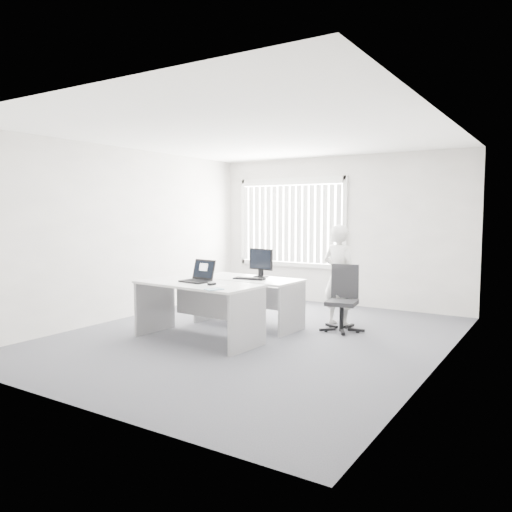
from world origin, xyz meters
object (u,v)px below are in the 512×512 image
Objects in this scene: monitor at (261,263)px; office_chair at (342,310)px; desk_near at (198,299)px; desk_far at (248,291)px; laptop at (195,271)px; person at (339,275)px.

office_chair is at bearing 20.22° from monitor.
desk_far is (0.10, 1.10, -0.04)m from desk_near.
office_chair is 1.44m from monitor.
office_chair reaches higher than desk_far.
laptop reaches higher than desk_near.
office_chair is (1.35, 0.48, -0.23)m from desk_far.
laptop is (-1.34, -1.84, 0.16)m from person.
desk_far is at bearing 88.04° from laptop.
desk_near is 1.84× the size of office_chair.
laptop is (-0.06, 0.02, 0.37)m from desk_near.
person is 4.03× the size of laptop.
desk_far is 4.31× the size of laptop.
monitor is (0.11, 0.21, 0.43)m from desk_far.
person is at bearing 111.60° from office_chair.
person is (-0.17, 0.28, 0.48)m from office_chair.
monitor is (0.20, 1.31, 0.39)m from desk_near.
laptop is at bearing 163.29° from desk_near.
person is at bearing 35.24° from monitor.
desk_far is at bearing -169.86° from office_chair.
desk_far is 3.78× the size of monitor.
office_chair is (1.45, 1.58, -0.27)m from desk_near.
laptop is (-0.16, -1.08, 0.41)m from desk_far.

